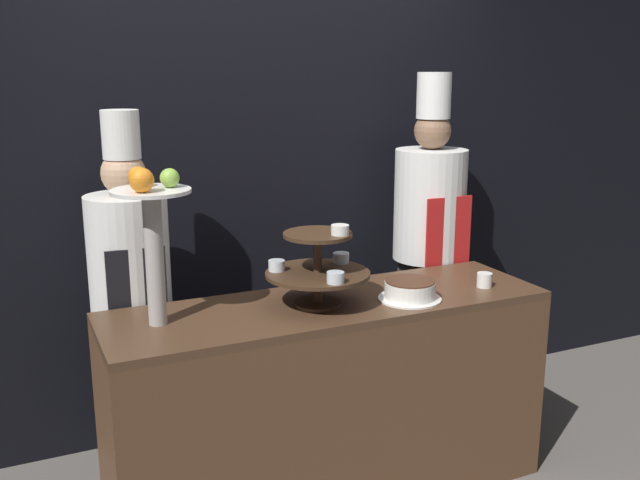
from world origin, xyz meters
name	(u,v)px	position (x,y,z in m)	size (l,w,h in m)	color
wall_back	(260,163)	(0.00, 1.13, 1.40)	(10.00, 0.06, 2.80)	black
buffet_counter	(329,399)	(0.00, 0.28, 0.45)	(1.93, 0.57, 0.90)	brown
tiered_stand	(318,266)	(-0.07, 0.26, 1.08)	(0.44, 0.44, 0.36)	#3D2819
fruit_pedestal	(152,220)	(-0.73, 0.32, 1.32)	(0.30, 0.30, 0.62)	#B2ADA8
cake_round	(410,290)	(0.33, 0.17, 0.95)	(0.27, 0.27, 0.09)	white
cup_white	(484,280)	(0.73, 0.18, 0.94)	(0.07, 0.07, 0.07)	white
chef_left	(131,286)	(-0.75, 0.76, 0.94)	(0.35, 0.35, 1.71)	#28282D
chef_center_left	(429,235)	(0.81, 0.76, 1.02)	(0.37, 0.37, 1.86)	#38332D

